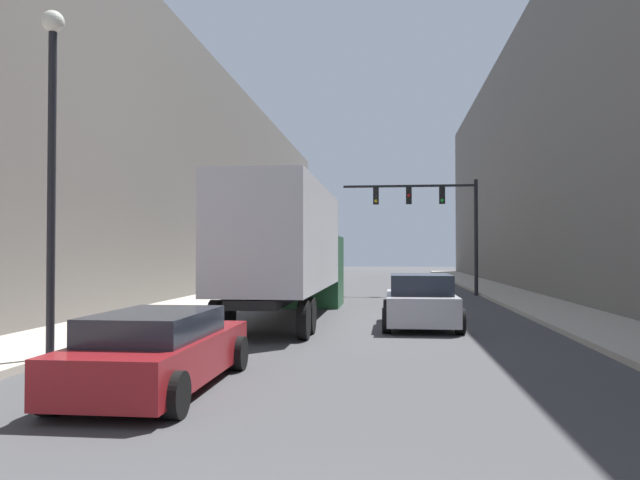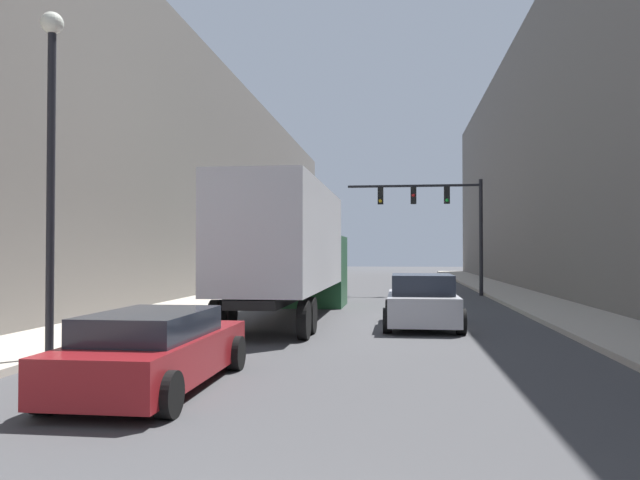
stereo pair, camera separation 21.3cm
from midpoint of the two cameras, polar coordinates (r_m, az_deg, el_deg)
name	(u,v)px [view 1 (the left image)]	position (r m, az deg, el deg)	size (l,w,h in m)	color
sidewalk_right	(509,295)	(33.47, 16.71, -4.80)	(2.89, 80.00, 0.15)	#B2A899
sidewalk_left	(237,293)	(33.97, -7.74, -4.79)	(2.89, 80.00, 0.15)	#B2A899
building_right	(598,141)	(34.94, 23.90, 8.29)	(6.00, 80.00, 15.81)	#66605B
building_left	(158,175)	(35.51, -14.72, 5.79)	(6.00, 80.00, 13.01)	#66605B
semi_truck	(291,249)	(20.99, -2.99, -0.78)	(2.60, 12.78, 4.28)	silver
sedan_car	(159,351)	(10.60, -15.05, -9.74)	(2.00, 4.77, 1.27)	maroon
suv_car	(420,302)	(18.87, 8.84, -5.60)	(2.23, 4.43, 1.57)	#B7B7BC
traffic_signal_gantry	(438,212)	(33.32, 10.56, 2.52)	(7.03, 0.35, 6.06)	black
street_lamp	(52,138)	(13.49, -23.73, 8.54)	(0.44, 0.44, 6.98)	black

